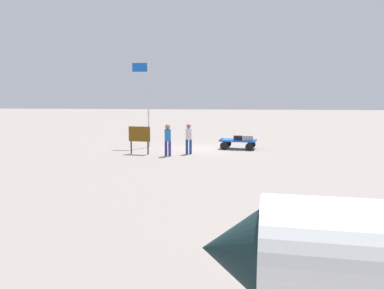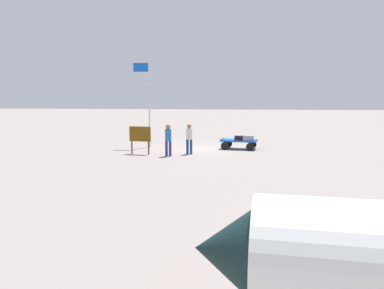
{
  "view_description": "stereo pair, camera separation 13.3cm",
  "coord_description": "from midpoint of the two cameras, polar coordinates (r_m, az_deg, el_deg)",
  "views": [
    {
      "loc": [
        -1.86,
        22.98,
        3.21
      ],
      "look_at": [
        -0.03,
        6.0,
        1.02
      ],
      "focal_mm": 36.96,
      "sensor_mm": 36.0,
      "label": 1
    },
    {
      "loc": [
        -1.99,
        22.97,
        3.21
      ],
      "look_at": [
        -0.03,
        6.0,
        1.02
      ],
      "focal_mm": 36.96,
      "sensor_mm": 36.0,
      "label": 2
    }
  ],
  "objects": [
    {
      "name": "ground_plane",
      "position": [
        23.28,
        1.8,
        -0.63
      ],
      "size": [
        120.0,
        120.0,
        0.0
      ],
      "primitive_type": "plane",
      "color": "gray"
    },
    {
      "name": "luggage_cart",
      "position": [
        23.31,
        6.89,
        0.38
      ],
      "size": [
        2.23,
        1.52,
        0.56
      ],
      "color": "blue",
      "rests_on": "ground"
    },
    {
      "name": "suitcase_dark",
      "position": [
        22.94,
        8.29,
        0.94
      ],
      "size": [
        0.62,
        0.37,
        0.28
      ],
      "color": "gray",
      "rests_on": "luggage_cart"
    },
    {
      "name": "suitcase_tan",
      "position": [
        22.97,
        7.07,
        0.93
      ],
      "size": [
        0.63,
        0.43,
        0.25
      ],
      "color": "black",
      "rests_on": "luggage_cart"
    },
    {
      "name": "suitcase_olive",
      "position": [
        23.03,
        8.33,
        0.93
      ],
      "size": [
        0.55,
        0.44,
        0.25
      ],
      "color": "maroon",
      "rests_on": "luggage_cart"
    },
    {
      "name": "worker_lead",
      "position": [
        21.13,
        -0.22,
        1.14
      ],
      "size": [
        0.35,
        0.35,
        1.63
      ],
      "color": "navy",
      "rests_on": "ground"
    },
    {
      "name": "worker_trailing",
      "position": [
        20.45,
        -3.27,
        1.01
      ],
      "size": [
        0.36,
        0.36,
        1.67
      ],
      "color": "navy",
      "rests_on": "ground"
    },
    {
      "name": "flagpole",
      "position": [
        24.03,
        -6.29,
        6.87
      ],
      "size": [
        1.0,
        0.1,
        5.15
      ],
      "color": "silver",
      "rests_on": "ground"
    },
    {
      "name": "signboard",
      "position": [
        21.31,
        -7.33,
        1.26
      ],
      "size": [
        1.2,
        0.22,
        1.49
      ],
      "color": "#4C3319",
      "rests_on": "ground"
    }
  ]
}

